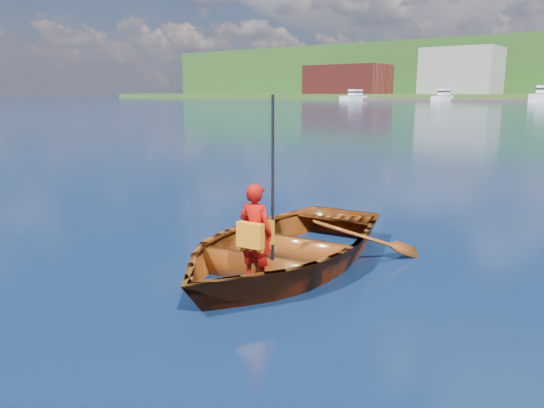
# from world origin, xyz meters

# --- Properties ---
(ground) EXTENTS (600.00, 600.00, 0.00)m
(ground) POSITION_xyz_m (0.00, 0.00, 0.00)
(ground) COLOR #101D42
(ground) RESTS_ON ground
(rowboat) EXTENTS (3.50, 4.59, 0.89)m
(rowboat) POSITION_xyz_m (0.86, 0.18, 0.29)
(rowboat) COLOR brown
(rowboat) RESTS_ON ground
(child_paddler) EXTENTS (0.47, 0.37, 2.23)m
(child_paddler) POSITION_xyz_m (1.11, -0.69, 0.71)
(child_paddler) COLOR #A70B06
(child_paddler) RESTS_ON ground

